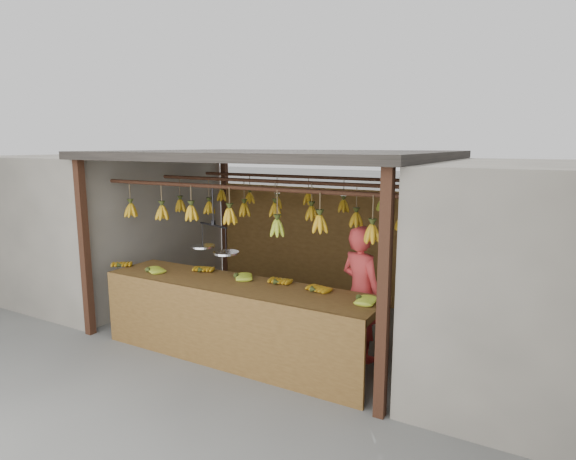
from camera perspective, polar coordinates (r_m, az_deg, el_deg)
The scene contains 8 objects.
ground at distance 6.85m, azimuth -1.26°, elevation -11.16°, with size 80.00×80.00×0.00m, color #5B5B57.
stall at distance 6.69m, azimuth 0.12°, elevation 5.71°, with size 4.30×3.30×2.40m.
neighbor_left at distance 8.89m, azimuth -21.63°, elevation 0.76°, with size 3.00×3.00×2.30m, color slate.
counter at distance 5.59m, azimuth -6.82°, elevation -8.51°, with size 3.59×0.78×0.96m.
hanging_bananas at distance 6.43m, azimuth -1.39°, elevation 2.35°, with size 3.58×2.25×0.38m.
balance_scale at distance 5.85m, azimuth -8.76°, elevation -1.95°, with size 0.77×0.45×0.78m.
vendor at distance 5.67m, azimuth 8.65°, elevation -7.40°, with size 0.58×0.38×1.58m, color #BF3333.
bag_bundles at distance 7.11m, azimuth 18.09°, elevation -2.39°, with size 0.08×0.26×1.17m.
Camera 1 is at (3.28, -5.47, 2.48)m, focal length 30.00 mm.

